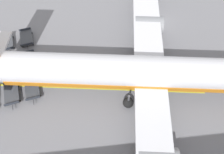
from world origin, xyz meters
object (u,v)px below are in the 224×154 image
Objects in this scene: baggage_dolly_row_mid_b_col_a at (26,38)px; baggage_dolly_row_mid_a_col_c at (12,94)px; baggage_dolly_row_mid_b_col_c at (32,89)px; baggage_dolly_row_mid_a_col_a at (7,42)px; airplane at (159,73)px; baggage_dolly_row_mid_a_col_b at (9,66)px; baggage_dolly_row_mid_b_col_b at (29,61)px.

baggage_dolly_row_mid_a_col_c is at bearing -5.45° from baggage_dolly_row_mid_b_col_a.
baggage_dolly_row_mid_a_col_a is at bearing -152.28° from baggage_dolly_row_mid_b_col_c.
baggage_dolly_row_mid_a_col_b is at bearing -104.63° from airplane.
baggage_dolly_row_mid_b_col_b is (-4.79, 1.72, 0.00)m from baggage_dolly_row_mid_a_col_c.
baggage_dolly_row_mid_b_col_a and baggage_dolly_row_mid_b_col_c have the same top height.
baggage_dolly_row_mid_a_col_a is at bearing -168.01° from baggage_dolly_row_mid_a_col_c.
baggage_dolly_row_mid_b_col_a is (-0.55, 2.70, 0.00)m from baggage_dolly_row_mid_a_col_a.
baggage_dolly_row_mid_a_col_b is 1.00× the size of baggage_dolly_row_mid_a_col_c.
baggage_dolly_row_mid_a_col_c is 1.00× the size of baggage_dolly_row_mid_b_col_c.
airplane is at bearing 60.22° from baggage_dolly_row_mid_b_col_a.
baggage_dolly_row_mid_a_col_b is (-4.92, -18.84, -2.56)m from airplane.
baggage_dolly_row_mid_a_col_c is at bearing 12.36° from baggage_dolly_row_mid_a_col_b.
airplane reaches higher than baggage_dolly_row_mid_b_col_c.
baggage_dolly_row_mid_b_col_c is at bearing 27.72° from baggage_dolly_row_mid_a_col_a.
baggage_dolly_row_mid_a_col_b is 1.00× the size of baggage_dolly_row_mid_b_col_a.
airplane reaches higher than baggage_dolly_row_mid_b_col_a.
baggage_dolly_row_mid_a_col_a is 9.21m from baggage_dolly_row_mid_b_col_c.
baggage_dolly_row_mid_a_col_a is 8.80m from baggage_dolly_row_mid_a_col_c.
airplane is 19.78m from baggage_dolly_row_mid_b_col_a.
airplane is 11.47× the size of baggage_dolly_row_mid_a_col_b.
airplane is 11.44× the size of baggage_dolly_row_mid_b_col_b.
airplane is 11.44× the size of baggage_dolly_row_mid_b_col_a.
baggage_dolly_row_mid_b_col_c is (-0.46, 2.45, 0.00)m from baggage_dolly_row_mid_a_col_c.
baggage_dolly_row_mid_b_col_c is at bearing 10.31° from baggage_dolly_row_mid_b_col_a.
baggage_dolly_row_mid_a_col_a is 4.36m from baggage_dolly_row_mid_a_col_b.
baggage_dolly_row_mid_a_col_b is at bearing -80.15° from baggage_dolly_row_mid_b_col_b.
airplane is 15.69m from baggage_dolly_row_mid_b_col_c.
baggage_dolly_row_mid_a_col_c and baggage_dolly_row_mid_b_col_a have the same top height.
baggage_dolly_row_mid_b_col_c is at bearing 9.66° from baggage_dolly_row_mid_b_col_b.
baggage_dolly_row_mid_a_col_a is 1.00× the size of baggage_dolly_row_mid_b_col_c.
baggage_dolly_row_mid_b_col_a is (-9.15, 0.87, 0.00)m from baggage_dolly_row_mid_a_col_c.
baggage_dolly_row_mid_a_col_c is 5.09m from baggage_dolly_row_mid_b_col_b.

